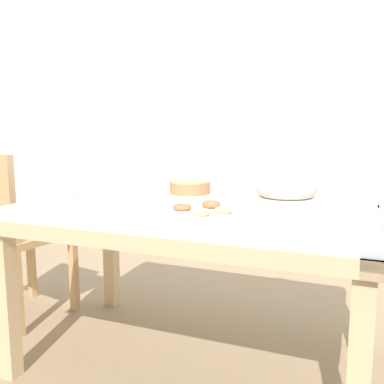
{
  "coord_description": "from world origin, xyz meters",
  "views": [
    {
      "loc": [
        0.67,
        -1.72,
        1.08
      ],
      "look_at": [
        0.01,
        -0.06,
        0.8
      ],
      "focal_mm": 40.0,
      "sensor_mm": 36.0,
      "label": 1
    }
  ],
  "objects_px": {
    "tealight_centre": "(78,201)",
    "chair": "(10,229)",
    "plate_stack": "(133,188)",
    "tealight_near_front": "(260,206)",
    "tealight_left_edge": "(75,195)",
    "tealight_right_edge": "(204,201)",
    "tealight_near_cakes": "(334,208)",
    "cake_chocolate_round": "(190,190)",
    "cake_golden_bundt": "(286,190)",
    "pastry_platter": "(204,212)"
  },
  "relations": [
    {
      "from": "tealight_centre",
      "to": "tealight_left_edge",
      "type": "bearing_deg",
      "value": 130.17
    },
    {
      "from": "tealight_centre",
      "to": "tealight_right_edge",
      "type": "bearing_deg",
      "value": 20.3
    },
    {
      "from": "cake_golden_bundt",
      "to": "tealight_right_edge",
      "type": "relative_size",
      "value": 7.6
    },
    {
      "from": "cake_chocolate_round",
      "to": "tealight_left_edge",
      "type": "height_order",
      "value": "cake_chocolate_round"
    },
    {
      "from": "pastry_platter",
      "to": "tealight_left_edge",
      "type": "distance_m",
      "value": 0.75
    },
    {
      "from": "tealight_near_front",
      "to": "plate_stack",
      "type": "bearing_deg",
      "value": 167.64
    },
    {
      "from": "tealight_right_edge",
      "to": "tealight_centre",
      "type": "bearing_deg",
      "value": -159.7
    },
    {
      "from": "tealight_left_edge",
      "to": "tealight_near_cakes",
      "type": "bearing_deg",
      "value": 5.2
    },
    {
      "from": "chair",
      "to": "pastry_platter",
      "type": "distance_m",
      "value": 1.26
    },
    {
      "from": "plate_stack",
      "to": "cake_chocolate_round",
      "type": "bearing_deg",
      "value": 11.53
    },
    {
      "from": "tealight_near_front",
      "to": "tealight_centre",
      "type": "bearing_deg",
      "value": -168.58
    },
    {
      "from": "tealight_centre",
      "to": "tealight_right_edge",
      "type": "relative_size",
      "value": 1.0
    },
    {
      "from": "chair",
      "to": "tealight_left_edge",
      "type": "xyz_separation_m",
      "value": [
        0.49,
        -0.07,
        0.23
      ]
    },
    {
      "from": "cake_golden_bundt",
      "to": "plate_stack",
      "type": "height_order",
      "value": "cake_golden_bundt"
    },
    {
      "from": "tealight_centre",
      "to": "chair",
      "type": "bearing_deg",
      "value": 161.39
    },
    {
      "from": "pastry_platter",
      "to": "tealight_centre",
      "type": "distance_m",
      "value": 0.61
    },
    {
      "from": "tealight_near_cakes",
      "to": "tealight_right_edge",
      "type": "height_order",
      "value": "same"
    },
    {
      "from": "pastry_platter",
      "to": "tealight_left_edge",
      "type": "relative_size",
      "value": 9.13
    },
    {
      "from": "plate_stack",
      "to": "cake_golden_bundt",
      "type": "bearing_deg",
      "value": 9.69
    },
    {
      "from": "chair",
      "to": "tealight_left_edge",
      "type": "bearing_deg",
      "value": -7.93
    },
    {
      "from": "chair",
      "to": "tealight_right_edge",
      "type": "relative_size",
      "value": 23.5
    },
    {
      "from": "tealight_near_cakes",
      "to": "tealight_near_front",
      "type": "distance_m",
      "value": 0.3
    },
    {
      "from": "tealight_centre",
      "to": "tealight_near_cakes",
      "type": "xyz_separation_m",
      "value": [
        1.07,
        0.24,
        0.0
      ]
    },
    {
      "from": "chair",
      "to": "cake_golden_bundt",
      "type": "height_order",
      "value": "chair"
    },
    {
      "from": "chair",
      "to": "tealight_near_front",
      "type": "relative_size",
      "value": 23.5
    },
    {
      "from": "tealight_left_edge",
      "to": "tealight_right_edge",
      "type": "relative_size",
      "value": 1.0
    },
    {
      "from": "cake_golden_bundt",
      "to": "tealight_centre",
      "type": "xyz_separation_m",
      "value": [
        -0.84,
        -0.43,
        -0.04
      ]
    },
    {
      "from": "tealight_near_cakes",
      "to": "tealight_left_edge",
      "type": "relative_size",
      "value": 1.0
    },
    {
      "from": "chair",
      "to": "tealight_centre",
      "type": "xyz_separation_m",
      "value": [
        0.6,
        -0.2,
        0.23
      ]
    },
    {
      "from": "cake_golden_bundt",
      "to": "plate_stack",
      "type": "xyz_separation_m",
      "value": [
        -0.74,
        -0.13,
        -0.02
      ]
    },
    {
      "from": "chair",
      "to": "tealight_near_front",
      "type": "bearing_deg",
      "value": -1.9
    },
    {
      "from": "plate_stack",
      "to": "tealight_near_cakes",
      "type": "height_order",
      "value": "plate_stack"
    },
    {
      "from": "chair",
      "to": "tealight_near_cakes",
      "type": "bearing_deg",
      "value": 1.34
    },
    {
      "from": "chair",
      "to": "tealight_near_front",
      "type": "height_order",
      "value": "chair"
    },
    {
      "from": "tealight_near_cakes",
      "to": "tealight_right_edge",
      "type": "relative_size",
      "value": 1.0
    },
    {
      "from": "tealight_centre",
      "to": "tealight_left_edge",
      "type": "relative_size",
      "value": 1.0
    },
    {
      "from": "tealight_near_cakes",
      "to": "tealight_near_front",
      "type": "height_order",
      "value": "same"
    },
    {
      "from": "tealight_centre",
      "to": "tealight_left_edge",
      "type": "distance_m",
      "value": 0.18
    },
    {
      "from": "plate_stack",
      "to": "tealight_near_front",
      "type": "xyz_separation_m",
      "value": [
        0.68,
        -0.15,
        -0.02
      ]
    },
    {
      "from": "cake_chocolate_round",
      "to": "plate_stack",
      "type": "distance_m",
      "value": 0.29
    },
    {
      "from": "tealight_left_edge",
      "to": "tealight_right_edge",
      "type": "height_order",
      "value": "same"
    },
    {
      "from": "cake_golden_bundt",
      "to": "pastry_platter",
      "type": "relative_size",
      "value": 0.83
    },
    {
      "from": "tealight_right_edge",
      "to": "tealight_left_edge",
      "type": "bearing_deg",
      "value": -174.81
    },
    {
      "from": "cake_golden_bundt",
      "to": "plate_stack",
      "type": "distance_m",
      "value": 0.75
    },
    {
      "from": "cake_chocolate_round",
      "to": "tealight_right_edge",
      "type": "bearing_deg",
      "value": -52.06
    },
    {
      "from": "plate_stack",
      "to": "tealight_near_cakes",
      "type": "relative_size",
      "value": 5.25
    },
    {
      "from": "tealight_left_edge",
      "to": "tealight_right_edge",
      "type": "bearing_deg",
      "value": 5.19
    },
    {
      "from": "tealight_left_edge",
      "to": "tealight_right_edge",
      "type": "xyz_separation_m",
      "value": [
        0.64,
        0.06,
        0.0
      ]
    },
    {
      "from": "tealight_near_front",
      "to": "pastry_platter",
      "type": "bearing_deg",
      "value": -130.96
    },
    {
      "from": "tealight_centre",
      "to": "tealight_near_cakes",
      "type": "distance_m",
      "value": 1.09
    }
  ]
}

